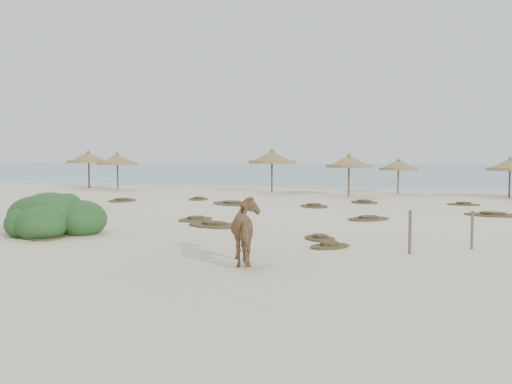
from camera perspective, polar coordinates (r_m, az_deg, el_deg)
ground at (r=22.08m, az=-4.98°, el=-3.47°), size 160.00×160.00×0.00m
ocean at (r=96.03m, az=9.57°, el=2.24°), size 200.00×100.00×0.01m
foam_line at (r=47.35m, az=5.18°, el=0.52°), size 70.00×0.60×0.01m
palapa_0 at (r=47.49m, az=-16.40°, el=3.29°), size 4.32×4.32×3.11m
palapa_1 at (r=45.26m, az=-13.69°, el=3.14°), size 3.21×3.21×2.93m
palapa_2 at (r=40.73m, az=1.60°, el=3.44°), size 4.08×4.08×3.18m
palapa_3 at (r=38.10m, az=9.28°, el=2.97°), size 3.70×3.70×2.86m
palapa_4 at (r=40.63m, az=14.05°, el=2.59°), size 3.22×3.22×2.52m
palapa_5 at (r=38.85m, az=24.06°, el=2.46°), size 3.32×3.32×2.65m
horse at (r=14.75m, az=-0.74°, el=-3.88°), size 1.60×2.19×1.69m
fence_post_near at (r=16.61m, az=15.15°, el=-3.90°), size 0.11×0.11×1.25m
fence_post_far at (r=18.02m, az=20.81°, el=-3.57°), size 0.09×0.09×1.15m
bush at (r=21.26m, az=-19.81°, el=-2.47°), size 3.79×3.34×1.70m
scrub_1 at (r=31.88m, az=-19.19°, el=-1.29°), size 2.83×2.50×0.16m
scrub_2 at (r=24.24m, az=-6.06°, el=-2.69°), size 1.68×2.12×0.16m
scrub_3 at (r=30.17m, az=5.82°, el=-1.38°), size 2.14×2.54×0.16m
scrub_4 at (r=24.75m, az=11.19°, el=-2.61°), size 2.40×2.46×0.16m
scrub_5 at (r=27.93m, az=22.60°, el=-2.09°), size 2.80×2.14×0.16m
scrub_6 at (r=34.40m, az=-13.22°, el=-0.80°), size 2.14×2.77×0.16m
scrub_7 at (r=32.92m, az=10.77°, el=-0.98°), size 2.11×2.54×0.16m
scrub_9 at (r=22.25m, az=-4.17°, el=-3.28°), size 2.91×2.51×0.16m
scrub_10 at (r=32.94m, az=20.04°, el=-1.14°), size 1.94×1.43×0.16m
scrub_11 at (r=20.37m, az=-20.00°, el=-4.19°), size 1.35×1.86×0.16m
scrub_12 at (r=18.93m, az=6.39°, el=-4.58°), size 1.51×1.71×0.16m
scrub_13 at (r=34.68m, az=-5.76°, el=-0.68°), size 1.57×2.08×0.16m
scrub_14 at (r=31.58m, az=-2.42°, el=-1.12°), size 3.38×3.56×0.16m
scrub_15 at (r=17.41m, az=7.38°, el=-5.34°), size 1.61×1.69×0.16m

